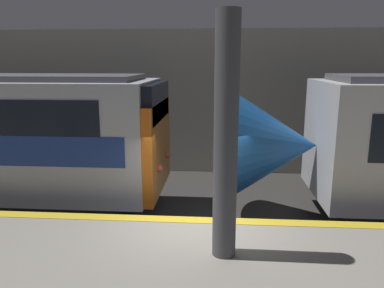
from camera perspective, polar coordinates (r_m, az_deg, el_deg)
The scene contains 3 objects.
ground_plane at distance 8.33m, azimuth 0.69°, elevation -17.43°, with size 120.00×120.00×0.00m, color #33302D.
station_rear_barrier at distance 14.00m, azimuth 2.46°, elevation 6.32°, with size 50.00×0.15×5.29m.
support_pillar_near at distance 5.87m, azimuth 5.18°, elevation 0.66°, with size 0.39×0.39×3.91m.
Camera 1 is at (0.45, -7.20, 4.17)m, focal length 35.00 mm.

